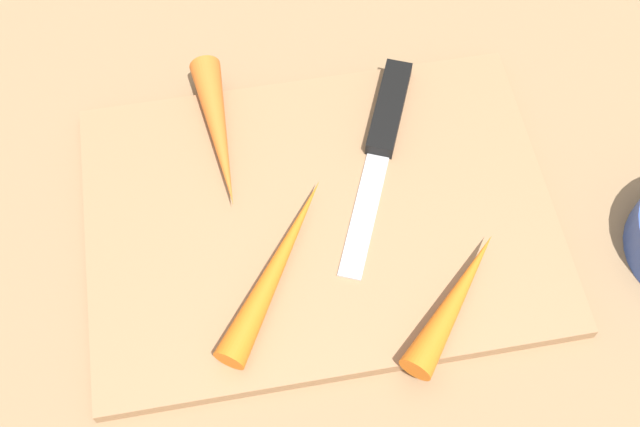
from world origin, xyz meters
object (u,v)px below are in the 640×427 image
knife (386,121)px  carrot_medium (218,132)px  cutting_board (320,217)px  carrot_shortest (455,300)px  carrot_longest (277,266)px

knife → carrot_medium: (-0.14, 0.01, 0.01)m
cutting_board → carrot_shortest: size_ratio=2.95×
carrot_medium → carrot_longest: bearing=9.9°
knife → carrot_shortest: bearing=28.1°
cutting_board → carrot_longest: carrot_longest is taller
cutting_board → knife: bearing=46.9°
carrot_medium → carrot_shortest: size_ratio=1.13×
carrot_shortest → cutting_board: bearing=82.5°
cutting_board → carrot_longest: size_ratio=2.28×
knife → carrot_longest: (-0.11, -0.12, 0.01)m
cutting_board → carrot_medium: bearing=130.4°
knife → carrot_shortest: 0.17m
carrot_longest → carrot_shortest: bearing=-78.6°
carrot_longest → carrot_shortest: (0.12, -0.05, 0.00)m
carrot_longest → knife: bearing=-9.4°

